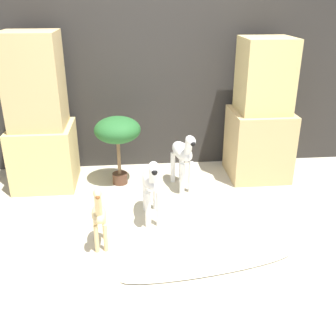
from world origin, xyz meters
TOP-DOWN VIEW (x-y plane):
  - ground_plane at (0.00, 0.00)m, footprint 14.00×14.00m
  - wall_back at (0.00, 1.68)m, footprint 6.40×0.08m
  - rock_pillar_left at (-1.12, 1.23)m, footprint 0.61×0.59m
  - rock_pillar_right at (1.12, 1.23)m, footprint 0.61×0.59m
  - zebra_right at (0.28, 0.98)m, footprint 0.24×0.53m
  - zebra_left at (-0.06, 0.40)m, footprint 0.17×0.53m
  - giraffe_figurine at (-0.49, 0.02)m, footprint 0.14×0.38m
  - potted_palm_front at (-0.36, 1.16)m, footprint 0.46×0.46m
  - surfboard at (0.30, -0.31)m, footprint 1.33×0.42m

SIDE VIEW (x-z plane):
  - ground_plane at x=0.00m, z-range 0.00..0.00m
  - surfboard at x=0.30m, z-range -0.02..0.05m
  - giraffe_figurine at x=-0.49m, z-range 0.00..0.59m
  - zebra_right at x=0.28m, z-range 0.05..0.68m
  - zebra_left at x=-0.06m, z-range 0.05..0.68m
  - potted_palm_front at x=-0.36m, z-range 0.20..0.92m
  - rock_pillar_right at x=1.12m, z-range -0.07..1.37m
  - rock_pillar_left at x=-1.12m, z-range -0.07..1.46m
  - wall_back at x=0.00m, z-range 0.00..2.20m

